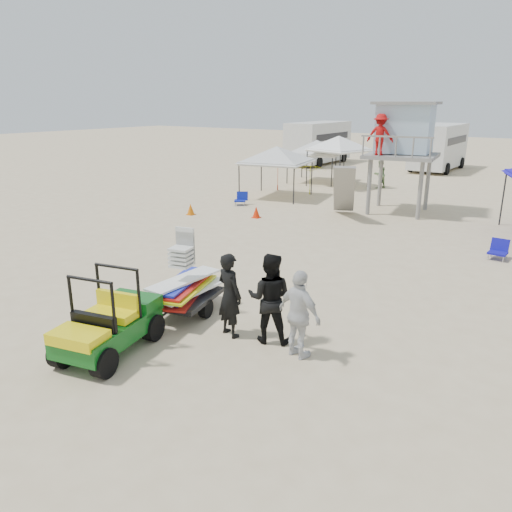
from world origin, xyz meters
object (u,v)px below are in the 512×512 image
Objects in this scene: surf_trailer at (186,284)px; lifeguard_tower at (402,133)px; utility_cart at (106,317)px; man_left at (230,295)px.

lifeguard_tower reaches higher than surf_trailer.
surf_trailer reaches higher than utility_cart.
utility_cart is 2.33m from surf_trailer.
utility_cart is at bearing -90.39° from lifeguard_tower.
surf_trailer is at bearing -90.44° from lifeguard_tower.
surf_trailer is at bearing 89.91° from utility_cart.
lifeguard_tower reaches higher than man_left.
utility_cart is 0.51× the size of lifeguard_tower.
surf_trailer is 1.22× the size of man_left.
surf_trailer is 14.34m from lifeguard_tower.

